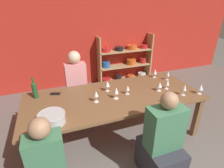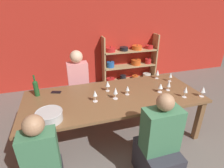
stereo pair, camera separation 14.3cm
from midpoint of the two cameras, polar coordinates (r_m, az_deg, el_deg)
The scene contains 19 objects.
wall_back_red at distance 4.52m, azimuth -5.26°, elevation 16.59°, with size 8.80×0.06×2.70m.
shelf_unit at distance 4.80m, azimuth 6.67°, elevation 6.91°, with size 1.50×0.30×1.25m.
dining_table at distance 2.68m, azimuth 2.15°, elevation -5.13°, with size 2.64×1.10×0.74m.
mixing_bowl at distance 2.20m, azimuth -18.03°, elevation -9.87°, with size 0.32×0.32×0.12m.
wine_bottle_green at distance 2.80m, azimuth -22.26°, elevation -1.12°, with size 0.07×0.07×0.33m.
wine_glass_red_a at distance 2.73m, azimuth 0.06°, elevation -0.04°, with size 0.07×0.07×0.17m.
wine_glass_red_b at distance 2.80m, azimuth 24.30°, elevation -1.79°, with size 0.06×0.06×0.18m.
wine_glass_white_a at distance 3.27m, azimuth 19.77°, elevation 2.68°, with size 0.06×0.06×0.16m.
wine_glass_white_b at distance 2.65m, azimuth 6.64°, elevation -1.54°, with size 0.06×0.06×0.14m.
wine_glass_white_c at distance 2.92m, azimuth 19.41°, elevation -0.06°, with size 0.07×0.07×0.16m.
wine_glass_white_d at distance 2.48m, azimuth 19.86°, elevation -4.32°, with size 0.06×0.06×0.17m.
wine_glass_red_c at distance 3.32m, azimuth 15.84°, elevation 3.58°, with size 0.07×0.07×0.17m.
wine_glass_red_d at distance 2.45m, azimuth -3.92°, elevation -3.24°, with size 0.07×0.07×0.17m.
wine_glass_white_e at distance 2.94m, azimuth 28.84°, elevation -1.66°, with size 0.08×0.08×0.16m.
wine_glass_white_f at distance 2.51m, azimuth 2.77°, elevation -2.33°, with size 0.07×0.07×0.18m.
wine_glass_red_e at distance 2.82m, azimuth 16.97°, elevation -0.74°, with size 0.08×0.08×0.15m.
cell_phone at distance 2.85m, azimuth -16.43°, elevation -2.59°, with size 0.16×0.11×0.01m.
person_near_a at distance 2.30m, azimuth 16.64°, elevation -20.06°, with size 0.42×0.53×1.19m.
person_far_a at distance 3.39m, azimuth -9.46°, elevation -2.24°, with size 0.37×0.46×1.27m.
Camera 2 is at (-0.84, -0.56, 2.03)m, focal length 28.00 mm.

